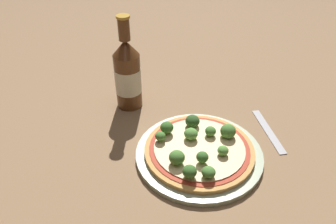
# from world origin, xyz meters

# --- Properties ---
(ground_plane) EXTENTS (3.00, 3.00, 0.00)m
(ground_plane) POSITION_xyz_m (0.00, 0.00, 0.00)
(ground_plane) COLOR #846647
(plate) EXTENTS (0.27, 0.27, 0.01)m
(plate) POSITION_xyz_m (0.00, -0.02, 0.01)
(plate) COLOR #A3B293
(plate) RESTS_ON ground_plane
(pizza) EXTENTS (0.24, 0.24, 0.01)m
(pizza) POSITION_xyz_m (0.00, -0.02, 0.02)
(pizza) COLOR tan
(pizza) RESTS_ON plate
(broccoli_floret_0) EXTENTS (0.03, 0.03, 0.03)m
(broccoli_floret_0) POSITION_xyz_m (0.00, 0.01, 0.04)
(broccoli_floret_0) COLOR #89A866
(broccoli_floret_0) RESTS_ON pizza
(broccoli_floret_1) EXTENTS (0.02, 0.02, 0.02)m
(broccoli_floret_1) POSITION_xyz_m (0.03, -0.07, 0.04)
(broccoli_floret_1) COLOR #89A866
(broccoli_floret_1) RESTS_ON pizza
(broccoli_floret_2) EXTENTS (0.03, 0.03, 0.02)m
(broccoli_floret_2) POSITION_xyz_m (-0.04, -0.10, 0.04)
(broccoli_floret_2) COLOR #89A866
(broccoli_floret_2) RESTS_ON pizza
(broccoli_floret_3) EXTENTS (0.03, 0.03, 0.03)m
(broccoli_floret_3) POSITION_xyz_m (-0.07, -0.08, 0.04)
(broccoli_floret_3) COLOR #89A866
(broccoli_floret_3) RESTS_ON pizza
(broccoli_floret_4) EXTENTS (0.02, 0.02, 0.03)m
(broccoli_floret_4) POSITION_xyz_m (-0.02, -0.06, 0.04)
(broccoli_floret_4) COLOR #89A866
(broccoli_floret_4) RESTS_ON pizza
(broccoli_floret_5) EXTENTS (0.03, 0.03, 0.03)m
(broccoli_floret_5) POSITION_xyz_m (0.03, 0.04, 0.04)
(broccoli_floret_5) COLOR #89A866
(broccoli_floret_5) RESTS_ON pizza
(broccoli_floret_6) EXTENTS (0.03, 0.03, 0.03)m
(broccoli_floret_6) POSITION_xyz_m (0.07, -0.03, 0.04)
(broccoli_floret_6) COLOR #89A866
(broccoli_floret_6) RESTS_ON pizza
(broccoli_floret_7) EXTENTS (0.02, 0.02, 0.02)m
(broccoli_floret_7) POSITION_xyz_m (0.04, -0.01, 0.04)
(broccoli_floret_7) COLOR #89A866
(broccoli_floret_7) RESTS_ON pizza
(broccoli_floret_8) EXTENTS (0.03, 0.03, 0.03)m
(broccoli_floret_8) POSITION_xyz_m (-0.03, 0.05, 0.04)
(broccoli_floret_8) COLOR #89A866
(broccoli_floret_8) RESTS_ON pizza
(broccoli_floret_9) EXTENTS (0.02, 0.02, 0.02)m
(broccoli_floret_9) POSITION_xyz_m (-0.06, 0.04, 0.04)
(broccoli_floret_9) COLOR #89A866
(broccoli_floret_9) RESTS_ON pizza
(broccoli_floret_10) EXTENTS (0.03, 0.03, 0.03)m
(broccoli_floret_10) POSITION_xyz_m (-0.07, -0.04, 0.04)
(broccoli_floret_10) COLOR #89A866
(broccoli_floret_10) RESTS_ON pizza
(beer_bottle) EXTENTS (0.07, 0.07, 0.24)m
(beer_bottle) POSITION_xyz_m (-0.04, 0.23, 0.09)
(beer_bottle) COLOR #563319
(beer_bottle) RESTS_ON ground_plane
(fork) EXTENTS (0.08, 0.16, 0.00)m
(fork) POSITION_xyz_m (0.19, -0.04, 0.00)
(fork) COLOR #B2B2B7
(fork) RESTS_ON ground_plane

